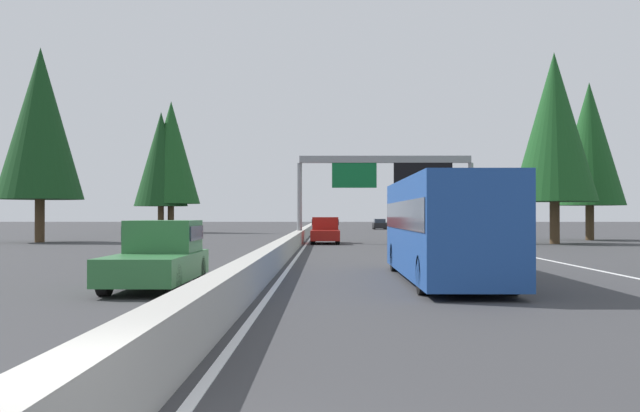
{
  "coord_description": "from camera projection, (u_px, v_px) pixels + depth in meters",
  "views": [
    {
      "loc": [
        -5.55,
        -1.71,
        2.01
      ],
      "look_at": [
        69.58,
        -0.98,
        2.91
      ],
      "focal_mm": 42.73,
      "sensor_mm": 36.0,
      "label": 1
    }
  ],
  "objects": [
    {
      "name": "sign_gantry_overhead",
      "position": [
        388.0,
        174.0,
        54.62
      ],
      "size": [
        0.5,
        12.68,
        6.27
      ],
      "color": "gray",
      "rests_on": "ground"
    },
    {
      "name": "conifer_right_mid",
      "position": [
        589.0,
        144.0,
        61.03
      ],
      "size": [
        5.59,
        5.59,
        12.7
      ],
      "color": "#4C3823",
      "rests_on": "ground"
    },
    {
      "name": "ground_plane",
      "position": [
        308.0,
        238.0,
        65.54
      ],
      "size": [
        320.0,
        320.0,
        0.0
      ],
      "primitive_type": "plane",
      "color": "#38383A"
    },
    {
      "name": "median_barrier",
      "position": [
        310.0,
        229.0,
        85.54
      ],
      "size": [
        180.0,
        0.56,
        0.9
      ],
      "primitive_type": "cube",
      "color": "#ADAAA3",
      "rests_on": "ground"
    },
    {
      "name": "sedan_far_center",
      "position": [
        380.0,
        224.0,
        107.55
      ],
      "size": [
        4.4,
        1.8,
        1.47
      ],
      "color": "black",
      "rests_on": "ground"
    },
    {
      "name": "conifer_right_near",
      "position": [
        554.0,
        127.0,
        53.26
      ],
      "size": [
        5.92,
        5.92,
        13.45
      ],
      "color": "#4C3823",
      "rests_on": "ground"
    },
    {
      "name": "pickup_far_left",
      "position": [
        325.0,
        230.0,
        54.04
      ],
      "size": [
        5.6,
        2.0,
        1.86
      ],
      "color": "maroon",
      "rests_on": "ground"
    },
    {
      "name": "conifer_left_far",
      "position": [
        171.0,
        153.0,
        86.83
      ],
      "size": [
        6.62,
        6.62,
        15.05
      ],
      "color": "#4C3823",
      "rests_on": "ground"
    },
    {
      "name": "oncoming_near",
      "position": [
        159.0,
        255.0,
        21.11
      ],
      "size": [
        5.6,
        2.0,
        1.86
      ],
      "rotation": [
        0.0,
        0.0,
        3.14
      ],
      "color": "#2D6B38",
      "rests_on": "ground"
    },
    {
      "name": "shoulder_stripe_median",
      "position": [
        313.0,
        235.0,
        75.53
      ],
      "size": [
        160.0,
        0.16,
        0.01
      ],
      "primitive_type": "cube",
      "color": "silver",
      "rests_on": "ground"
    },
    {
      "name": "shoulder_stripe_right",
      "position": [
        426.0,
        235.0,
        75.42
      ],
      "size": [
        160.0,
        0.16,
        0.01
      ],
      "primitive_type": "cube",
      "color": "silver",
      "rests_on": "ground"
    },
    {
      "name": "conifer_left_near",
      "position": [
        40.0,
        123.0,
        56.28
      ],
      "size": [
        6.36,
        6.36,
        14.46
      ],
      "color": "#4C3823",
      "rests_on": "ground"
    },
    {
      "name": "bus_mid_right",
      "position": [
        443.0,
        225.0,
        23.16
      ],
      "size": [
        11.5,
        2.55,
        3.1
      ],
      "color": "#1E4793",
      "rests_on": "ground"
    },
    {
      "name": "conifer_left_mid",
      "position": [
        161.0,
        159.0,
        86.31
      ],
      "size": [
        6.05,
        6.05,
        13.74
      ],
      "color": "#4C3823",
      "rests_on": "ground"
    },
    {
      "name": "sedan_mid_left",
      "position": [
        456.0,
        239.0,
        41.92
      ],
      "size": [
        4.4,
        1.8,
        1.47
      ],
      "color": "#2D6B38",
      "rests_on": "ground"
    }
  ]
}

